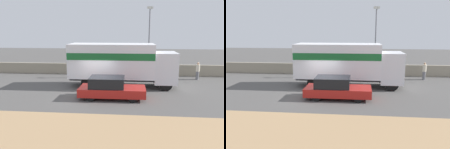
# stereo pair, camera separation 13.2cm
# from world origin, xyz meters

# --- Properties ---
(ground_plane) EXTENTS (80.00, 80.00, 0.00)m
(ground_plane) POSITION_xyz_m (0.00, 0.00, 0.00)
(ground_plane) COLOR #514F4C
(dirt_shoulder_foreground) EXTENTS (60.00, 5.06, 0.04)m
(dirt_shoulder_foreground) POSITION_xyz_m (0.00, -6.13, 0.02)
(dirt_shoulder_foreground) COLOR tan
(dirt_shoulder_foreground) RESTS_ON ground_plane
(stone_wall_backdrop) EXTENTS (60.00, 0.35, 1.16)m
(stone_wall_backdrop) POSITION_xyz_m (0.00, 7.57, 0.58)
(stone_wall_backdrop) COLOR gray
(stone_wall_backdrop) RESTS_ON ground_plane
(street_lamp) EXTENTS (0.56, 0.28, 6.82)m
(street_lamp) POSITION_xyz_m (4.26, 6.63, 3.96)
(street_lamp) COLOR slate
(street_lamp) RESTS_ON ground_plane
(box_truck) EXTENTS (8.66, 2.61, 3.56)m
(box_truck) POSITION_xyz_m (1.61, 2.76, 2.09)
(box_truck) COLOR silver
(box_truck) RESTS_ON ground_plane
(car_hatchback) EXTENTS (4.54, 1.83, 1.51)m
(car_hatchback) POSITION_xyz_m (1.18, -0.54, 0.74)
(car_hatchback) COLOR #B21E19
(car_hatchback) RESTS_ON ground_plane
(pedestrian) EXTENTS (0.36, 0.36, 1.67)m
(pedestrian) POSITION_xyz_m (8.87, 5.99, 0.87)
(pedestrian) COLOR slate
(pedestrian) RESTS_ON ground_plane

